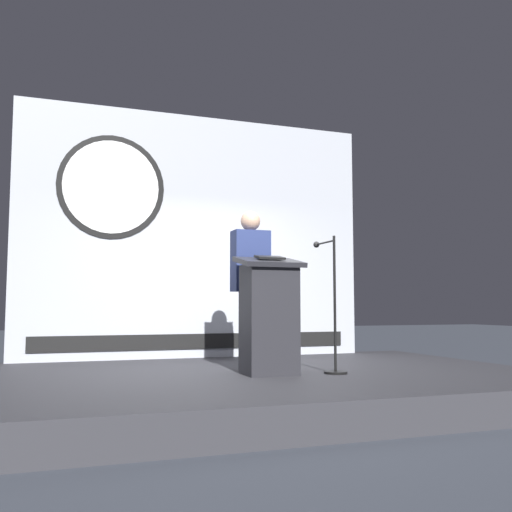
# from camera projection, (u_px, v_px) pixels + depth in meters

# --- Properties ---
(ground_plane) EXTENTS (40.00, 40.00, 0.00)m
(ground_plane) POSITION_uv_depth(u_px,v_px,m) (239.00, 402.00, 5.96)
(ground_plane) COLOR #383D47
(stage_platform) EXTENTS (6.40, 4.00, 0.30)m
(stage_platform) POSITION_uv_depth(u_px,v_px,m) (239.00, 387.00, 5.97)
(stage_platform) COLOR #333338
(stage_platform) RESTS_ON ground
(banner_display) EXTENTS (4.77, 0.12, 3.32)m
(banner_display) POSITION_uv_depth(u_px,v_px,m) (195.00, 235.00, 7.85)
(banner_display) COLOR #B2B7C1
(banner_display) RESTS_ON stage_platform
(podium) EXTENTS (0.64, 0.50, 1.22)m
(podium) POSITION_uv_depth(u_px,v_px,m) (269.00, 315.00, 5.84)
(podium) COLOR #26262B
(podium) RESTS_ON stage_platform
(speaker_person) EXTENTS (0.40, 0.26, 1.74)m
(speaker_person) POSITION_uv_depth(u_px,v_px,m) (250.00, 288.00, 6.31)
(speaker_person) COLOR black
(speaker_person) RESTS_ON stage_platform
(microphone_stand) EXTENTS (0.24, 0.58, 1.42)m
(microphone_stand) POSITION_uv_depth(u_px,v_px,m) (332.00, 324.00, 5.98)
(microphone_stand) COLOR black
(microphone_stand) RESTS_ON stage_platform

